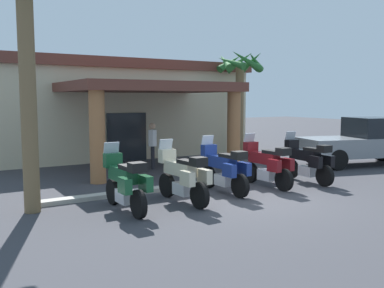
% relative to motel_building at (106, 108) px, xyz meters
% --- Properties ---
extents(ground_plane, '(80.00, 80.00, 0.00)m').
position_rel_motel_building_xyz_m(ground_plane, '(-0.04, -10.95, -2.28)').
color(ground_plane, '#38383D').
extents(motel_building, '(13.57, 10.33, 4.47)m').
position_rel_motel_building_xyz_m(motel_building, '(0.00, 0.00, 0.00)').
color(motel_building, beige).
rests_on(motel_building, ground_plane).
extents(motorcycle_green, '(0.70, 2.21, 1.61)m').
position_rel_motel_building_xyz_m(motorcycle_green, '(-3.41, -10.40, -1.58)').
color(motorcycle_green, black).
rests_on(motorcycle_green, ground_plane).
extents(motorcycle_cream, '(0.72, 2.21, 1.61)m').
position_rel_motel_building_xyz_m(motorcycle_cream, '(-1.79, -10.38, -1.58)').
color(motorcycle_cream, black).
rests_on(motorcycle_cream, ground_plane).
extents(motorcycle_blue, '(0.70, 2.21, 1.61)m').
position_rel_motel_building_xyz_m(motorcycle_blue, '(-0.18, -9.97, -1.58)').
color(motorcycle_blue, black).
rests_on(motorcycle_blue, ground_plane).
extents(motorcycle_maroon, '(0.70, 2.21, 1.61)m').
position_rel_motel_building_xyz_m(motorcycle_maroon, '(1.44, -9.98, -1.58)').
color(motorcycle_maroon, black).
rests_on(motorcycle_maroon, ground_plane).
extents(motorcycle_black, '(0.72, 2.21, 1.61)m').
position_rel_motel_building_xyz_m(motorcycle_black, '(3.06, -10.13, -1.58)').
color(motorcycle_black, black).
rests_on(motorcycle_black, ground_plane).
extents(pedestrian, '(0.32, 0.50, 1.79)m').
position_rel_motel_building_xyz_m(pedestrian, '(-0.03, -5.06, -1.24)').
color(pedestrian, black).
rests_on(pedestrian, ground_plane).
extents(pickup_truck_gray, '(5.52, 3.24, 1.95)m').
position_rel_motel_building_xyz_m(pickup_truck_gray, '(7.78, -8.73, -1.34)').
color(pickup_truck_gray, black).
rests_on(pickup_truck_gray, ground_plane).
extents(palm_tree_near_portico, '(2.23, 2.34, 5.08)m').
position_rel_motel_building_xyz_m(palm_tree_near_portico, '(5.23, -3.71, 1.39)').
color(palm_tree_near_portico, brown).
rests_on(palm_tree_near_portico, ground_plane).
extents(palm_tree_roadside, '(2.09, 2.16, 6.24)m').
position_rel_motel_building_xyz_m(palm_tree_roadside, '(-5.33, -9.31, 2.12)').
color(palm_tree_roadside, brown).
rests_on(palm_tree_roadside, ground_plane).
extents(curb_strip, '(10.08, 0.36, 0.12)m').
position_rel_motel_building_xyz_m(curb_strip, '(-0.18, -8.79, -2.22)').
color(curb_strip, '#ADA89E').
rests_on(curb_strip, ground_plane).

